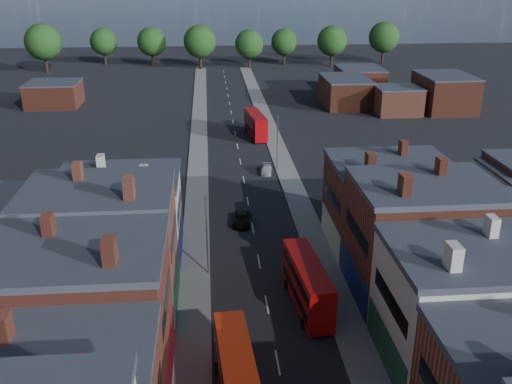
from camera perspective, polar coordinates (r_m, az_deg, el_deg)
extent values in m
cube|color=gray|center=(74.82, -5.91, -0.48)|extent=(3.00, 200.00, 0.12)
cube|color=gray|center=(75.62, 3.98, -0.16)|extent=(3.00, 200.00, 0.12)
cylinder|color=slate|center=(54.92, -4.94, -4.50)|extent=(0.16, 0.16, 8.00)
cube|color=slate|center=(53.28, -5.08, -0.64)|extent=(0.25, 0.70, 0.25)
cylinder|color=slate|center=(83.49, 2.14, 4.88)|extent=(0.16, 0.16, 8.00)
cube|color=slate|center=(82.42, 2.18, 7.54)|extent=(0.25, 0.70, 0.25)
cube|color=#AE2409|center=(40.71, -1.94, -17.89)|extent=(2.89, 9.89, 3.91)
cube|color=black|center=(40.12, -1.96, -16.86)|extent=(2.89, 9.12, 0.80)
cylinder|color=black|center=(44.19, -3.92, -17.26)|extent=(0.33, 0.90, 0.89)
cylinder|color=black|center=(44.37, -0.94, -17.02)|extent=(0.33, 0.90, 0.89)
cube|color=#BF0B0A|center=(50.68, 5.16, -9.11)|extent=(3.10, 10.09, 3.97)
cube|color=black|center=(51.08, 5.14, -9.85)|extent=(3.09, 9.30, 0.81)
cube|color=black|center=(50.20, 5.20, -8.18)|extent=(3.09, 9.30, 0.81)
cylinder|color=black|center=(48.85, 4.74, -12.98)|extent=(0.35, 0.92, 0.90)
cylinder|color=black|center=(49.39, 7.34, -12.67)|extent=(0.35, 0.92, 0.90)
cylinder|color=black|center=(54.03, 3.07, -9.21)|extent=(0.35, 0.92, 0.90)
cylinder|color=black|center=(54.52, 5.41, -8.98)|extent=(0.35, 0.92, 0.90)
cube|color=#A50709|center=(100.43, -0.04, 6.79)|extent=(3.43, 10.02, 3.93)
cube|color=black|center=(100.63, -0.04, 6.37)|extent=(3.39, 9.25, 0.80)
cube|color=black|center=(100.19, -0.04, 7.30)|extent=(3.39, 9.25, 0.80)
cylinder|color=black|center=(97.75, -0.30, 5.25)|extent=(0.38, 0.92, 0.89)
cylinder|color=black|center=(98.20, 0.98, 5.32)|extent=(0.38, 0.92, 0.89)
cylinder|color=black|center=(103.67, -1.01, 6.21)|extent=(0.38, 0.92, 0.89)
cylinder|color=black|center=(104.10, 0.21, 6.28)|extent=(0.38, 0.92, 0.89)
imported|color=black|center=(66.57, -1.45, -2.76)|extent=(2.47, 4.58, 1.22)
imported|color=silver|center=(82.90, 1.04, 2.25)|extent=(1.98, 3.91, 1.09)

